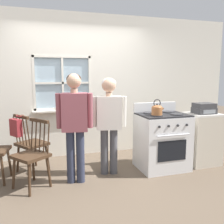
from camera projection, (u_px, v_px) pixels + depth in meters
name	position (u px, v px, depth m)	size (l,w,h in m)	color
ground_plane	(99.00, 182.00, 3.66)	(16.00, 16.00, 0.00)	brown
wall_back	(81.00, 86.00, 4.78)	(6.40, 0.16, 2.70)	silver
chair_by_window	(31.00, 145.00, 3.98)	(0.56, 0.57, 0.95)	#3D2819
chair_center_cluster	(32.00, 156.00, 3.43)	(0.57, 0.58, 0.95)	#3D2819
person_elderly_left	(75.00, 118.00, 3.53)	(0.52, 0.28, 1.58)	#2D3347
person_teen_center	(109.00, 116.00, 3.85)	(0.55, 0.29, 1.52)	#4C4C51
stove	(162.00, 141.00, 4.15)	(0.79, 0.68, 1.08)	silver
kettle	(157.00, 109.00, 3.89)	(0.21, 0.17, 0.25)	#A86638
potted_plant	(64.00, 106.00, 4.65)	(0.14, 0.14, 0.29)	beige
handbag	(16.00, 127.00, 3.75)	(0.25, 0.25, 0.31)	maroon
side_counter	(202.00, 139.00, 4.38)	(0.55, 0.50, 0.90)	beige
stereo	(204.00, 108.00, 4.28)	(0.34, 0.29, 0.18)	#38383A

